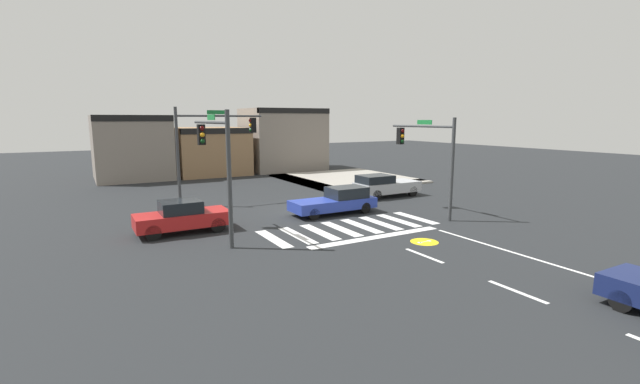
# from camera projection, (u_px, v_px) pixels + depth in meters

# --- Properties ---
(ground_plane) EXTENTS (120.00, 120.00, 0.00)m
(ground_plane) POSITION_uv_depth(u_px,v_px,m) (307.00, 210.00, 24.56)
(ground_plane) COLOR #232628
(crosswalk_near) EXTENTS (8.65, 3.10, 0.01)m
(crosswalk_near) POSITION_uv_depth(u_px,v_px,m) (351.00, 227.00, 20.70)
(crosswalk_near) COLOR silver
(crosswalk_near) RESTS_ON ground_plane
(lane_markings) EXTENTS (6.80, 18.75, 0.01)m
(lane_markings) POSITION_uv_depth(u_px,v_px,m) (486.00, 265.00, 15.33)
(lane_markings) COLOR white
(lane_markings) RESTS_ON ground_plane
(bike_detector_marking) EXTENTS (1.18, 1.18, 0.01)m
(bike_detector_marking) POSITION_uv_depth(u_px,v_px,m) (424.00, 242.00, 18.26)
(bike_detector_marking) COLOR yellow
(bike_detector_marking) RESTS_ON ground_plane
(curb_corner_northeast) EXTENTS (10.00, 10.60, 0.15)m
(curb_corner_northeast) POSITION_uv_depth(u_px,v_px,m) (343.00, 179.00, 36.76)
(curb_corner_northeast) COLOR #9E998E
(curb_corner_northeast) RESTS_ON ground_plane
(storefront_row) EXTENTS (21.01, 6.77, 6.18)m
(storefront_row) POSITION_uv_depth(u_px,v_px,m) (218.00, 145.00, 40.83)
(storefront_row) COLOR gray
(storefront_row) RESTS_ON ground_plane
(traffic_signal_southeast) EXTENTS (0.32, 4.76, 5.22)m
(traffic_signal_southeast) POSITION_uv_depth(u_px,v_px,m) (427.00, 148.00, 23.01)
(traffic_signal_southeast) COLOR #383A3D
(traffic_signal_southeast) RESTS_ON ground_plane
(traffic_signal_southwest) EXTENTS (0.32, 5.05, 5.51)m
(traffic_signal_southwest) POSITION_uv_depth(u_px,v_px,m) (215.00, 152.00, 18.33)
(traffic_signal_southwest) COLOR #383A3D
(traffic_signal_southwest) RESTS_ON ground_plane
(traffic_signal_northwest) EXTENTS (5.39, 0.32, 5.85)m
(traffic_signal_northwest) POSITION_uv_depth(u_px,v_px,m) (212.00, 138.00, 26.16)
(traffic_signal_northwest) COLOR #383A3D
(traffic_signal_northwest) RESTS_ON ground_plane
(car_red) EXTENTS (4.15, 1.74, 1.49)m
(car_red) POSITION_uv_depth(u_px,v_px,m) (182.00, 217.00, 19.65)
(car_red) COLOR red
(car_red) RESTS_ON ground_plane
(car_blue) EXTENTS (4.76, 1.74, 1.42)m
(car_blue) POSITION_uv_depth(u_px,v_px,m) (337.00, 201.00, 23.70)
(car_blue) COLOR #23389E
(car_blue) RESTS_ON ground_plane
(car_silver) EXTENTS (4.45, 1.87, 1.51)m
(car_silver) POSITION_uv_depth(u_px,v_px,m) (384.00, 185.00, 28.78)
(car_silver) COLOR #B7BABF
(car_silver) RESTS_ON ground_plane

